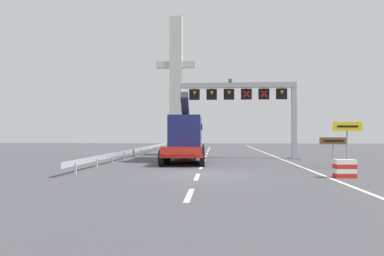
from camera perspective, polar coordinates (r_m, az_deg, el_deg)
ground at (r=17.80m, az=2.00°, el=-7.98°), size 112.00×112.00×0.00m
lane_markings at (r=31.39m, az=2.38°, el=-4.92°), size 0.20×41.90×0.01m
edge_line_right at (r=30.25m, az=14.71°, el=-5.04°), size 0.20×63.00×0.01m
overhead_lane_gantry at (r=29.37m, az=10.17°, el=5.24°), size 10.30×0.90×6.93m
heavy_haul_truck_red at (r=29.20m, az=-0.79°, el=-1.32°), size 3.44×14.13×5.30m
exit_sign_yellow at (r=22.44m, az=25.17°, el=-0.73°), size 1.73×0.15×2.89m
tourist_info_sign_brown at (r=24.15m, az=23.14°, el=-2.51°), size 1.80×0.15×1.92m
crash_barrier_striped at (r=18.04m, az=24.78°, el=-6.36°), size 1.04×0.58×0.90m
guardrail_left at (r=33.95m, az=-8.77°, el=-3.67°), size 0.13×34.83×0.76m
bridge_pylon_distant at (r=76.49m, az=-2.76°, el=8.54°), size 9.00×2.00×28.81m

